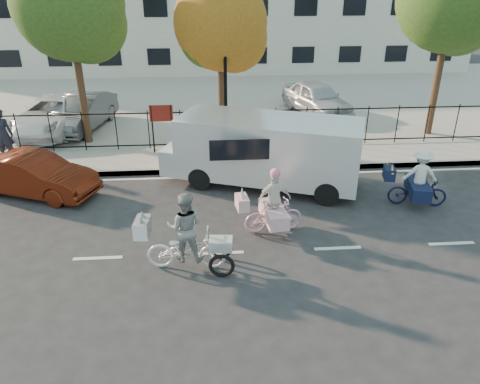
{
  "coord_description": "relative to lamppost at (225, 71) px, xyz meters",
  "views": [
    {
      "loc": [
        -0.23,
        -9.84,
        6.49
      ],
      "look_at": [
        0.6,
        1.2,
        1.1
      ],
      "focal_mm": 35.0,
      "sensor_mm": 36.0,
      "label": 1
    }
  ],
  "objects": [
    {
      "name": "ground",
      "position": [
        -0.5,
        -6.8,
        -3.11
      ],
      "size": [
        120.0,
        120.0,
        0.0
      ],
      "primitive_type": "plane",
      "color": "#333334"
    },
    {
      "name": "road_markings",
      "position": [
        -0.5,
        -6.8,
        -3.11
      ],
      "size": [
        60.0,
        9.52,
        0.01
      ],
      "primitive_type": null,
      "color": "silver",
      "rests_on": "ground"
    },
    {
      "name": "curb",
      "position": [
        -0.5,
        -1.75,
        -3.04
      ],
      "size": [
        60.0,
        0.1,
        0.15
      ],
      "primitive_type": "cube",
      "color": "#A8A399",
      "rests_on": "ground"
    },
    {
      "name": "sidewalk",
      "position": [
        -0.5,
        -0.7,
        -3.04
      ],
      "size": [
        60.0,
        2.2,
        0.15
      ],
      "primitive_type": "cube",
      "color": "#A8A399",
      "rests_on": "ground"
    },
    {
      "name": "parking_lot",
      "position": [
        -0.5,
        8.2,
        -3.04
      ],
      "size": [
        60.0,
        15.6,
        0.15
      ],
      "primitive_type": "cube",
      "color": "#A8A399",
      "rests_on": "ground"
    },
    {
      "name": "iron_fence",
      "position": [
        -0.5,
        0.4,
        -2.21
      ],
      "size": [
        58.0,
        0.06,
        1.5
      ],
      "primitive_type": null,
      "color": "black",
      "rests_on": "sidewalk"
    },
    {
      "name": "building",
      "position": [
        -0.5,
        18.2,
        -0.11
      ],
      "size": [
        34.0,
        10.0,
        6.0
      ],
      "primitive_type": "cube",
      "color": "silver",
      "rests_on": "ground"
    },
    {
      "name": "lamppost",
      "position": [
        0.0,
        0.0,
        0.0
      ],
      "size": [
        0.36,
        0.36,
        4.33
      ],
      "color": "black",
      "rests_on": "sidewalk"
    },
    {
      "name": "street_sign",
      "position": [
        -2.35,
        0.0,
        -1.7
      ],
      "size": [
        0.85,
        0.06,
        1.8
      ],
      "color": "black",
      "rests_on": "sidewalk"
    },
    {
      "name": "zebra_trike",
      "position": [
        -1.29,
        -7.33,
        -2.36
      ],
      "size": [
        2.27,
        0.93,
        1.94
      ],
      "rotation": [
        0.0,
        0.0,
        1.48
      ],
      "color": "white",
      "rests_on": "ground"
    },
    {
      "name": "unicorn_bike",
      "position": [
        0.95,
        -5.83,
        -2.43
      ],
      "size": [
        1.85,
        1.31,
        1.84
      ],
      "rotation": [
        0.0,
        0.0,
        1.7
      ],
      "color": "#F5BAD8",
      "rests_on": "ground"
    },
    {
      "name": "bull_bike",
      "position": [
        5.43,
        -4.59,
        -2.41
      ],
      "size": [
        1.95,
        1.36,
        1.77
      ],
      "rotation": [
        0.0,
        0.0,
        1.37
      ],
      "color": "#111037",
      "rests_on": "ground"
    },
    {
      "name": "white_van",
      "position": [
        1.11,
        -2.83,
        -1.89
      ],
      "size": [
        6.74,
        3.93,
        2.21
      ],
      "rotation": [
        0.0,
        0.0,
        -0.35
      ],
      "color": "silver",
      "rests_on": "ground"
    },
    {
      "name": "red_sedan",
      "position": [
        -6.08,
        -3.0,
        -2.47
      ],
      "size": [
        4.15,
        2.71,
        1.29
      ],
      "primitive_type": "imported",
      "rotation": [
        0.0,
        0.0,
        1.2
      ],
      "color": "#591A0A",
      "rests_on": "ground"
    },
    {
      "name": "pedestrian",
      "position": [
        -7.91,
        -0.32,
        -2.02
      ],
      "size": [
        0.7,
        0.47,
        1.89
      ],
      "primitive_type": "imported",
      "rotation": [
        0.0,
        0.0,
        3.11
      ],
      "color": "black",
      "rests_on": "sidewalk"
    },
    {
      "name": "lot_car_b",
      "position": [
        -7.12,
        2.87,
        -2.26
      ],
      "size": [
        2.92,
        5.3,
        1.4
      ],
      "primitive_type": "imported",
      "rotation": [
        0.0,
        0.0,
        -0.12
      ],
      "color": "white",
      "rests_on": "parking_lot"
    },
    {
      "name": "lot_car_c",
      "position": [
        -5.97,
        3.11,
        -2.25
      ],
      "size": [
        2.42,
        4.58,
        1.43
      ],
      "primitive_type": "imported",
      "rotation": [
        0.0,
        0.0,
        -0.22
      ],
      "color": "#52565A",
      "rests_on": "parking_lot"
    },
    {
      "name": "lot_car_d",
      "position": [
        4.46,
        4.58,
        -2.23
      ],
      "size": [
        3.05,
        4.66,
        1.47
      ],
      "primitive_type": "imported",
      "rotation": [
        0.0,
        0.0,
        0.33
      ],
      "color": "#B7BCBF",
      "rests_on": "parking_lot"
    },
    {
      "name": "tree_west",
      "position": [
        -5.27,
        1.46,
        1.94
      ],
      "size": [
        3.94,
        3.94,
        7.22
      ],
      "color": "#442D1D",
      "rests_on": "ground"
    },
    {
      "name": "tree_mid",
      "position": [
        0.05,
        1.41,
        1.3
      ],
      "size": [
        3.48,
        3.44,
        6.3
      ],
      "color": "#442D1D",
      "rests_on": "ground"
    },
    {
      "name": "tree_east",
      "position": [
        8.65,
        1.46,
        2.11
      ],
      "size": [
        4.07,
        4.07,
        7.46
      ],
      "color": "#442D1D",
      "rests_on": "ground"
    }
  ]
}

